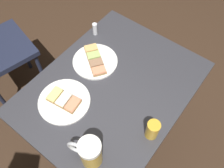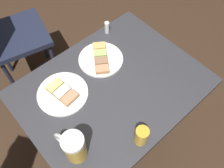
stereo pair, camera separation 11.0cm
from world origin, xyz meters
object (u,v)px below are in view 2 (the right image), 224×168
object	(u,v)px
beer_mug	(74,147)
plate_far	(63,93)
cafe_chair	(3,31)
beer_glass_small	(141,136)
plate_near	(101,59)
salt_shaker	(107,27)

from	to	relation	value
beer_mug	plate_far	bearing A→B (deg)	-114.69
beer_mug	cafe_chair	xyz separation A→B (m)	(-0.13, -0.98, -0.23)
beer_glass_small	cafe_chair	bearing A→B (deg)	-85.27
plate_far	beer_mug	distance (m)	0.29
beer_mug	plate_near	bearing A→B (deg)	-142.08
beer_glass_small	cafe_chair	distance (m)	1.14
beer_mug	cafe_chair	distance (m)	1.02
plate_near	plate_far	size ratio (longest dim) A/B	0.96
plate_far	salt_shaker	size ratio (longest dim) A/B	3.40
beer_mug	salt_shaker	bearing A→B (deg)	-141.56
plate_far	salt_shaker	xyz separation A→B (m)	(-0.41, -0.16, 0.03)
plate_near	beer_mug	size ratio (longest dim) A/B	1.50
plate_near	salt_shaker	bearing A→B (deg)	-140.28
beer_mug	salt_shaker	size ratio (longest dim) A/B	2.18
beer_mug	salt_shaker	world-z (taller)	beer_mug
cafe_chair	plate_far	bearing A→B (deg)	12.11
beer_mug	beer_glass_small	size ratio (longest dim) A/B	1.57
beer_glass_small	salt_shaker	world-z (taller)	beer_glass_small
plate_near	beer_mug	distance (m)	0.48
cafe_chair	salt_shaker	bearing A→B (deg)	48.13
plate_far	beer_glass_small	size ratio (longest dim) A/B	2.45
beer_mug	cafe_chair	bearing A→B (deg)	-97.75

